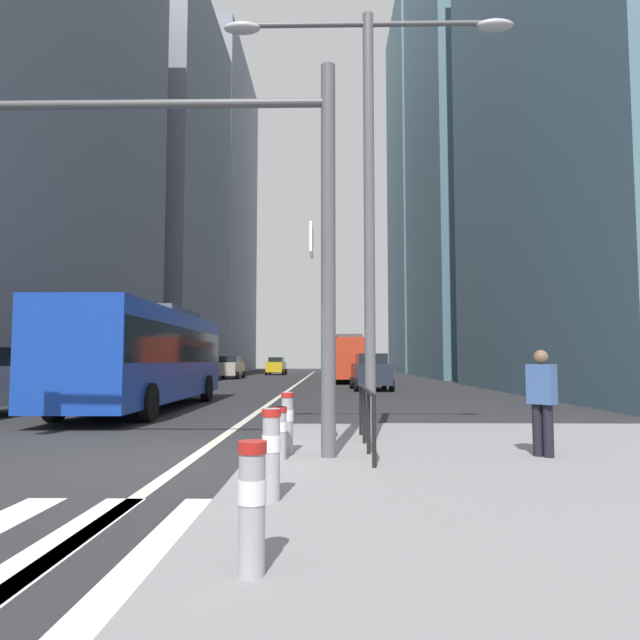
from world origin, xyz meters
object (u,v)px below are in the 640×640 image
Objects in this scene: traffic_signal_gantry at (175,192)px; bollard_front at (252,500)px; city_bus_red_receding at (347,357)px; car_receding_near at (371,371)px; city_bus_blue_oncoming at (147,352)px; pedestrian_waiting at (542,398)px; bollard_right at (280,430)px; bollard_back at (287,419)px; car_receding_far at (343,367)px; bollard_left at (271,449)px; car_oncoming_mid at (230,367)px; street_lamp_post at (369,161)px; car_oncoming_far at (276,366)px.

traffic_signal_gantry is 7.91× the size of bollard_front.
car_receding_near is (0.88, -11.68, -0.85)m from city_bus_red_receding.
pedestrian_waiting is at bearing -46.16° from city_bus_blue_oncoming.
pedestrian_waiting is (3.89, 0.31, 0.45)m from bollard_right.
bollard_back is at bearing -97.63° from car_receding_near.
car_receding_far is 45.55m from bollard_left.
traffic_signal_gantry is 9.23× the size of bollard_right.
pedestrian_waiting reaches higher than bollard_right.
car_oncoming_mid is at bearing 146.93° from city_bus_red_receding.
bollard_right is at bearing -97.03° from bollard_back.
city_bus_blue_oncoming is 10.78m from street_lamp_post.
car_receding_near is at bearing -87.46° from car_receding_far.
car_oncoming_mid is 10.42m from car_receding_far.
car_receding_far is at bearing 85.19° from traffic_signal_gantry.
street_lamp_post is at bearing -82.58° from car_oncoming_far.
city_bus_blue_oncoming is 43.61m from car_oncoming_far.
city_bus_red_receding is at bearing -33.07° from car_oncoming_mid.
car_receding_near is at bearing 85.78° from street_lamp_post.
bollard_front reaches higher than bollard_right.
bollard_back is at bearing -132.58° from street_lamp_post.
pedestrian_waiting is (0.98, -21.44, 0.03)m from car_receding_near.
traffic_signal_gantry is at bearing -169.92° from bollard_back.
car_oncoming_far is 53.63m from bollard_right.
car_oncoming_mid is (-2.74, 30.14, -0.85)m from city_bus_blue_oncoming.
car_oncoming_mid reaches higher than bollard_back.
pedestrian_waiting is at bearing -35.10° from street_lamp_post.
street_lamp_post is at bearing 30.29° from traffic_signal_gantry.
car_oncoming_far is 0.59× the size of traffic_signal_gantry.
car_receding_near is at bearing 78.03° from traffic_signal_gantry.
bollard_back is 0.59× the size of pedestrian_waiting.
street_lamp_post is 6.50m from bollard_left.
street_lamp_post is at bearing 47.42° from bollard_back.
car_oncoming_mid is 1.02× the size of car_oncoming_far.
city_bus_blue_oncoming reaches higher than pedestrian_waiting.
city_bus_red_receding reaches higher than car_oncoming_far.
city_bus_blue_oncoming is at bearing -102.09° from car_receding_far.
bollard_front is (8.14, -44.22, -0.35)m from car_oncoming_mid.
city_bus_blue_oncoming reaches higher than bollard_right.
car_oncoming_far is 55.98m from bollard_left.
car_oncoming_mid is at bearing -101.34° from car_oncoming_far.
bollard_front is at bearing -101.22° from street_lamp_post.
bollard_left is (-0.08, 1.95, 0.03)m from bollard_front.
car_oncoming_mid is 44.96m from bollard_front.
city_bus_red_receding is at bearing 86.53° from bollard_right.
street_lamp_post is (9.39, -37.89, 4.29)m from car_oncoming_mid.
car_receding_near is 24.26m from bollard_left.
bollard_left is at bearing -96.60° from car_receding_near.
bollard_back is (-1.96, -32.92, -1.17)m from city_bus_red_receding.
bollard_front is at bearing -128.65° from pedestrian_waiting.
bollard_back is at bearing -60.40° from city_bus_blue_oncoming.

